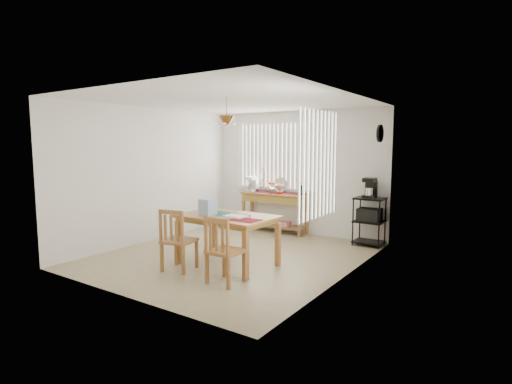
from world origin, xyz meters
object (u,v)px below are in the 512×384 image
Objects in this scene: sideboard at (275,203)px; cart_items at (370,189)px; dining_table at (227,221)px; chair_left at (178,240)px; chair_right at (224,251)px; wire_cart at (369,217)px.

cart_items is at bearing -0.33° from sideboard.
dining_table is 0.82m from chair_left.
chair_right is at bearing -106.49° from cart_items.
chair_right is at bearing -4.24° from chair_left.
wire_cart is 0.53m from cart_items.
cart_items reaches higher than chair_left.
dining_table is 1.62× the size of chair_right.
chair_right is at bearing -70.41° from sideboard.
chair_left is (-1.89, -3.12, -0.08)m from wire_cart.
chair_right reaches higher than dining_table.
chair_left is at bearing -123.88° from dining_table.
chair_left is at bearing 175.76° from chair_right.
cart_items is at bearing 59.64° from dining_table.
dining_table is (-1.45, -2.48, -0.37)m from cart_items.
wire_cart is at bearing -90.00° from cart_items.
chair_left is at bearing -121.19° from wire_cart.
cart_items is at bearing 90.00° from wire_cart.
cart_items reaches higher than sideboard.
chair_left reaches higher than dining_table.
sideboard is 0.99× the size of dining_table.
cart_items is 0.25× the size of dining_table.
cart_items is at bearing 73.51° from chair_right.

